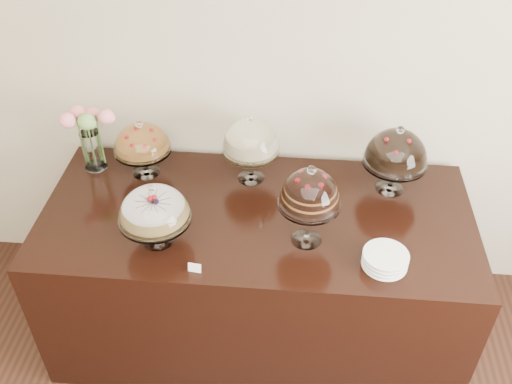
# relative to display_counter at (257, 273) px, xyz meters

# --- Properties ---
(wall_back) EXTENTS (5.00, 0.04, 3.00)m
(wall_back) POSITION_rel_display_counter_xyz_m (0.16, 0.55, 1.05)
(wall_back) COLOR #C1B89C
(wall_back) RESTS_ON ground
(display_counter) EXTENTS (2.20, 1.00, 0.90)m
(display_counter) POSITION_rel_display_counter_xyz_m (0.00, 0.00, 0.00)
(display_counter) COLOR black
(display_counter) RESTS_ON ground
(cake_stand_sugar_sponge) EXTENTS (0.34, 0.34, 0.34)m
(cake_stand_sugar_sponge) POSITION_rel_display_counter_xyz_m (-0.46, -0.24, 0.66)
(cake_stand_sugar_sponge) COLOR white
(cake_stand_sugar_sponge) RESTS_ON display_counter
(cake_stand_choco_layer) EXTENTS (0.29, 0.29, 0.44)m
(cake_stand_choco_layer) POSITION_rel_display_counter_xyz_m (0.25, -0.17, 0.75)
(cake_stand_choco_layer) COLOR white
(cake_stand_choco_layer) RESTS_ON display_counter
(cake_stand_cheesecake) EXTENTS (0.31, 0.31, 0.40)m
(cake_stand_cheesecake) POSITION_rel_display_counter_xyz_m (-0.06, 0.29, 0.71)
(cake_stand_cheesecake) COLOR white
(cake_stand_cheesecake) RESTS_ON display_counter
(cake_stand_dark_choco) EXTENTS (0.34, 0.34, 0.39)m
(cake_stand_dark_choco) POSITION_rel_display_counter_xyz_m (0.69, 0.26, 0.70)
(cake_stand_dark_choco) COLOR white
(cake_stand_dark_choco) RESTS_ON display_counter
(cake_stand_fruit_tart) EXTENTS (0.31, 0.31, 0.34)m
(cake_stand_fruit_tart) POSITION_rel_display_counter_xyz_m (-0.64, 0.29, 0.66)
(cake_stand_fruit_tart) COLOR white
(cake_stand_fruit_tart) RESTS_ON display_counter
(flower_vase) EXTENTS (0.27, 0.21, 0.39)m
(flower_vase) POSITION_rel_display_counter_xyz_m (-0.93, 0.31, 0.68)
(flower_vase) COLOR white
(flower_vase) RESTS_ON display_counter
(plate_stack) EXTENTS (0.20, 0.20, 0.07)m
(plate_stack) POSITION_rel_display_counter_xyz_m (0.61, -0.31, 0.49)
(plate_stack) COLOR white
(plate_stack) RESTS_ON display_counter
(price_card_left) EXTENTS (0.06, 0.02, 0.04)m
(price_card_left) POSITION_rel_display_counter_xyz_m (-0.25, -0.42, 0.47)
(price_card_left) COLOR white
(price_card_left) RESTS_ON display_counter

